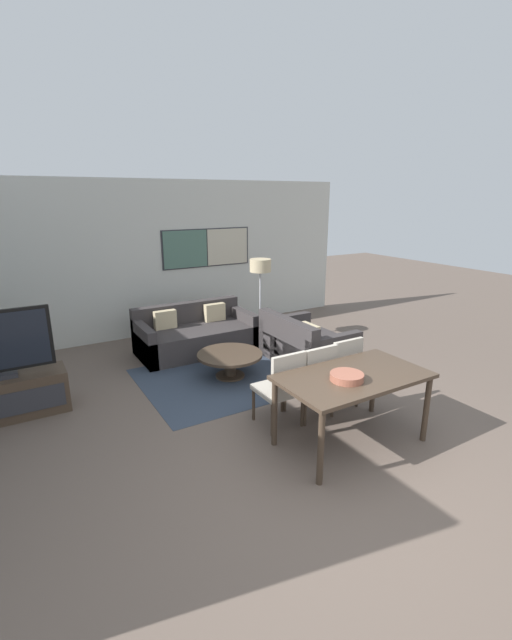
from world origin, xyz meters
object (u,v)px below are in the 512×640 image
(dining_table, at_px, (353,382))
(dining_chair_right, at_px, (340,369))
(coffee_table, at_px, (230,359))
(floor_lamp, at_px, (260,271))
(sofa_side, at_px, (304,346))
(dining_chair_centre, at_px, (314,377))
(sofa_main, at_px, (195,335))
(dining_chair_left, at_px, (282,385))
(fruit_bowl, at_px, (347,376))
(tv_console, at_px, (4,398))

(dining_table, bearing_deg, dining_chair_right, 57.37)
(coffee_table, bearing_deg, floor_lamp, 43.95)
(dining_chair_right, bearing_deg, floor_lamp, 79.39)
(coffee_table, bearing_deg, sofa_side, -4.40)
(sofa_side, bearing_deg, dining_chair_centre, 146.52)
(sofa_main, height_order, dining_table, dining_table)
(dining_chair_centre, bearing_deg, dining_chair_left, 178.49)
(dining_table, distance_m, floor_lamp, 3.52)
(dining_table, xyz_separation_m, fruit_bowl, (-0.15, -0.06, 0.12))
(dining_chair_right, bearing_deg, dining_chair_centre, -174.20)
(dining_chair_centre, height_order, dining_chair_right, same)
(tv_console, height_order, sofa_main, sofa_main)
(tv_console, bearing_deg, dining_table, -38.41)
(coffee_table, relative_size, fruit_bowl, 2.81)
(coffee_table, height_order, dining_table, dining_table)
(sofa_side, xyz_separation_m, dining_table, (-0.95, -2.07, 0.42))
(sofa_side, height_order, dining_chair_left, dining_chair_left)
(tv_console, bearing_deg, sofa_main, 19.39)
(sofa_main, height_order, dining_chair_centre, dining_chair_centre)
(dining_table, bearing_deg, fruit_bowl, -157.16)
(dining_chair_centre, bearing_deg, dining_chair_right, 5.80)
(sofa_side, xyz_separation_m, dining_chair_left, (-1.38, -1.42, 0.24))
(tv_console, distance_m, dining_table, 3.98)
(tv_console, relative_size, floor_lamp, 0.94)
(coffee_table, bearing_deg, tv_console, 173.99)
(coffee_table, distance_m, dining_chair_left, 1.54)
(dining_chair_left, relative_size, fruit_bowl, 2.74)
(sofa_side, relative_size, dining_chair_right, 1.52)
(dining_chair_right, relative_size, fruit_bowl, 2.74)
(sofa_side, relative_size, floor_lamp, 0.94)
(tv_console, xyz_separation_m, sofa_side, (4.05, -0.39, 0.01))
(sofa_main, relative_size, dining_chair_left, 2.10)
(dining_chair_left, distance_m, fruit_bowl, 0.82)
(dining_table, height_order, floor_lamp, floor_lamp)
(dining_chair_centre, bearing_deg, sofa_main, 95.97)
(sofa_side, xyz_separation_m, fruit_bowl, (-1.10, -2.13, 0.55))
(sofa_side, distance_m, dining_chair_left, 2.00)
(tv_console, xyz_separation_m, fruit_bowl, (2.95, -2.52, 0.56))
(coffee_table, distance_m, fruit_bowl, 2.30)
(dining_chair_right, height_order, fruit_bowl, dining_chair_right)
(coffee_table, relative_size, dining_table, 0.61)
(floor_lamp, bearing_deg, dining_table, -105.57)
(dining_chair_left, bearing_deg, dining_table, -56.07)
(tv_console, height_order, coffee_table, tv_console)
(sofa_side, distance_m, coffee_table, 1.25)
(sofa_main, bearing_deg, dining_chair_centre, -84.03)
(dining_table, xyz_separation_m, dining_chair_left, (-0.43, 0.64, -0.18))
(floor_lamp, bearing_deg, coffee_table, -136.05)
(dining_chair_right, xyz_separation_m, floor_lamp, (0.50, 2.67, 0.75))
(dining_table, relative_size, dining_chair_centre, 1.69)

